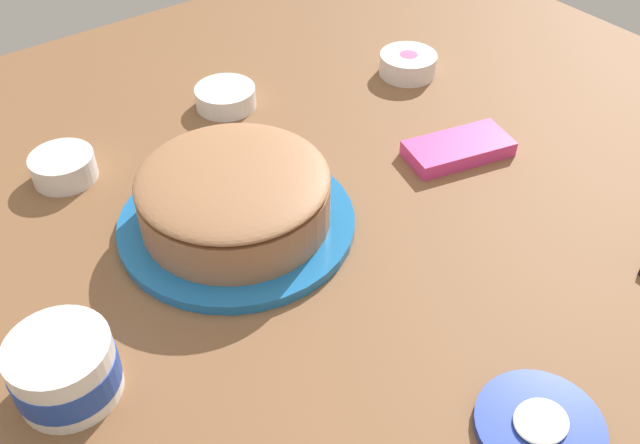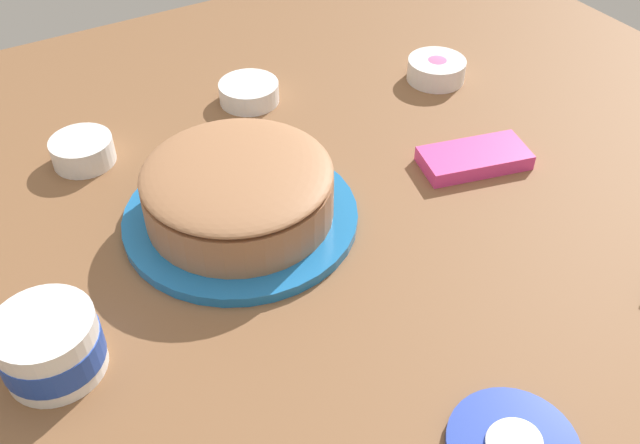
{
  "view_description": "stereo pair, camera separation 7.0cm",
  "coord_description": "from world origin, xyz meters",
  "views": [
    {
      "loc": [
        -0.42,
        -0.46,
        0.6
      ],
      "look_at": [
        -0.04,
        0.05,
        0.04
      ],
      "focal_mm": 39.45,
      "sensor_mm": 36.0,
      "label": 1
    },
    {
      "loc": [
        -0.36,
        -0.5,
        0.6
      ],
      "look_at": [
        -0.04,
        0.05,
        0.04
      ],
      "focal_mm": 39.45,
      "sensor_mm": 36.0,
      "label": 2
    }
  ],
  "objects": [
    {
      "name": "frosted_cake",
      "position": [
        -0.1,
        0.14,
        0.04
      ],
      "size": [
        0.3,
        0.3,
        0.09
      ],
      "color": "#1E6BB2",
      "rests_on": "ground_plane"
    },
    {
      "name": "candy_box_lower",
      "position": [
        0.23,
        0.08,
        0.01
      ],
      "size": [
        0.16,
        0.11,
        0.02
      ],
      "primitive_type": "cube",
      "rotation": [
        0.0,
        0.0,
        -0.24
      ],
      "color": "#E53D8E",
      "rests_on": "ground_plane"
    },
    {
      "name": "sprinkle_bowl_pink",
      "position": [
        0.33,
        0.29,
        0.02
      ],
      "size": [
        0.1,
        0.1,
        0.04
      ],
      "color": "white",
      "rests_on": "ground_plane"
    },
    {
      "name": "frosting_tub_lid",
      "position": [
        -0.02,
        -0.29,
        0.01
      ],
      "size": [
        0.13,
        0.13,
        0.02
      ],
      "color": "#233DAD",
      "rests_on": "ground_plane"
    },
    {
      "name": "ground_plane",
      "position": [
        0.0,
        0.0,
        0.0
      ],
      "size": [
        1.54,
        1.54,
        0.0
      ],
      "primitive_type": "plane",
      "color": "brown"
    },
    {
      "name": "frosting_tub",
      "position": [
        -0.37,
        0.02,
        0.04
      ],
      "size": [
        0.11,
        0.11,
        0.07
      ],
      "color": "white",
      "rests_on": "ground_plane"
    },
    {
      "name": "sprinkle_bowl_blue",
      "position": [
        0.04,
        0.39,
        0.02
      ],
      "size": [
        0.09,
        0.09,
        0.03
      ],
      "color": "white",
      "rests_on": "ground_plane"
    },
    {
      "name": "sprinkle_bowl_green",
      "position": [
        -0.24,
        0.37,
        0.02
      ],
      "size": [
        0.09,
        0.09,
        0.04
      ],
      "color": "white",
      "rests_on": "ground_plane"
    }
  ]
}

